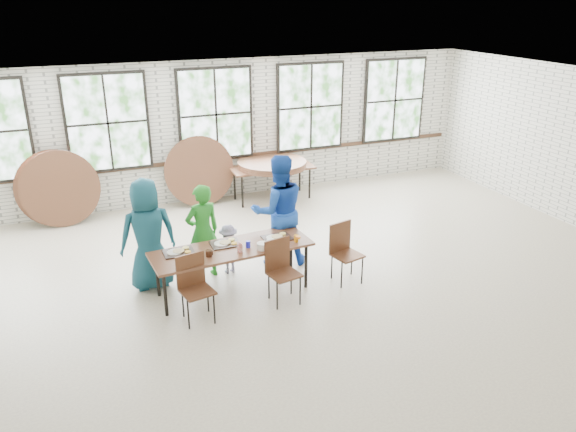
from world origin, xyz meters
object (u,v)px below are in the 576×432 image
Objects in this scene: chair_near_left at (194,282)px; storage_table at (272,169)px; dining_table at (232,251)px; chair_near_right at (281,265)px.

chair_near_left is 0.52× the size of storage_table.
chair_near_left reaches higher than dining_table.
chair_near_right is (1.29, 0.02, 0.00)m from chair_near_left.
chair_near_right reaches higher than dining_table.
dining_table is at bearing -117.09° from storage_table.
dining_table is at bearing 129.57° from chair_near_right.
chair_near_left is 1.29m from chair_near_right.
storage_table is at bearing 57.16° from dining_table.
storage_table is at bearing 45.47° from chair_near_left.
chair_near_right is (0.59, -0.48, -0.13)m from dining_table.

